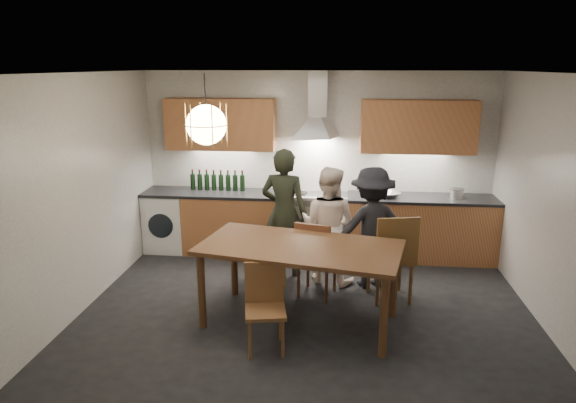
# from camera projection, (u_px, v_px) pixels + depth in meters

# --- Properties ---
(ground) EXTENTS (5.00, 5.00, 0.00)m
(ground) POSITION_uv_depth(u_px,v_px,m) (306.00, 317.00, 5.63)
(ground) COLOR black
(ground) RESTS_ON ground
(room_shell) EXTENTS (5.02, 4.52, 2.61)m
(room_shell) POSITION_uv_depth(u_px,v_px,m) (307.00, 164.00, 5.18)
(room_shell) COLOR silver
(room_shell) RESTS_ON ground
(counter_run) EXTENTS (5.00, 0.62, 0.90)m
(counter_run) POSITION_uv_depth(u_px,v_px,m) (317.00, 225.00, 7.38)
(counter_run) COLOR #BE7949
(counter_run) RESTS_ON ground
(range_stove) EXTENTS (0.90, 0.60, 0.92)m
(range_stove) POSITION_uv_depth(u_px,v_px,m) (316.00, 225.00, 7.38)
(range_stove) COLOR silver
(range_stove) RESTS_ON ground
(wall_fixtures) EXTENTS (4.30, 0.54, 1.10)m
(wall_fixtures) POSITION_uv_depth(u_px,v_px,m) (317.00, 124.00, 7.13)
(wall_fixtures) COLOR #C07A4A
(wall_fixtures) RESTS_ON ground
(pendant_lamp) EXTENTS (0.43, 0.43, 0.70)m
(pendant_lamp) POSITION_uv_depth(u_px,v_px,m) (206.00, 125.00, 5.09)
(pendant_lamp) COLOR black
(pendant_lamp) RESTS_ON ground
(dining_table) EXTENTS (2.22, 1.42, 0.87)m
(dining_table) POSITION_uv_depth(u_px,v_px,m) (300.00, 254.00, 5.33)
(dining_table) COLOR brown
(dining_table) RESTS_ON ground
(chair_back_left) EXTENTS (0.47, 0.47, 0.81)m
(chair_back_left) POSITION_uv_depth(u_px,v_px,m) (265.00, 256.00, 6.14)
(chair_back_left) COLOR brown
(chair_back_left) RESTS_ON ground
(chair_back_mid) EXTENTS (0.52, 0.52, 0.94)m
(chair_back_mid) POSITION_uv_depth(u_px,v_px,m) (315.00, 255.00, 5.97)
(chair_back_mid) COLOR #5A311E
(chair_back_mid) RESTS_ON ground
(chair_back_right) EXTENTS (0.57, 0.57, 1.06)m
(chair_back_right) POSITION_uv_depth(u_px,v_px,m) (393.00, 253.00, 5.84)
(chair_back_right) COLOR brown
(chair_back_right) RESTS_ON ground
(chair_front) EXTENTS (0.45, 0.45, 0.84)m
(chair_front) POSITION_uv_depth(u_px,v_px,m) (265.00, 300.00, 4.94)
(chair_front) COLOR brown
(chair_front) RESTS_ON ground
(person_left) EXTENTS (0.67, 0.51, 1.67)m
(person_left) POSITION_uv_depth(u_px,v_px,m) (284.00, 213.00, 6.61)
(person_left) COLOR black
(person_left) RESTS_ON ground
(person_mid) EXTENTS (0.86, 0.76, 1.48)m
(person_mid) POSITION_uv_depth(u_px,v_px,m) (328.00, 225.00, 6.41)
(person_mid) COLOR white
(person_mid) RESTS_ON ground
(person_right) EXTENTS (1.09, 0.82, 1.50)m
(person_right) POSITION_uv_depth(u_px,v_px,m) (371.00, 228.00, 6.26)
(person_right) COLOR black
(person_right) RESTS_ON ground
(mixing_bowl) EXTENTS (0.40, 0.40, 0.07)m
(mixing_bowl) POSITION_uv_depth(u_px,v_px,m) (389.00, 195.00, 7.10)
(mixing_bowl) COLOR silver
(mixing_bowl) RESTS_ON counter_run
(stock_pot) EXTENTS (0.21, 0.21, 0.13)m
(stock_pot) POSITION_uv_depth(u_px,v_px,m) (457.00, 194.00, 7.04)
(stock_pot) COLOR silver
(stock_pot) RESTS_ON counter_run
(wine_bottles) EXTENTS (0.81, 0.07, 0.30)m
(wine_bottles) POSITION_uv_depth(u_px,v_px,m) (217.00, 180.00, 7.47)
(wine_bottles) COLOR black
(wine_bottles) RESTS_ON counter_run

